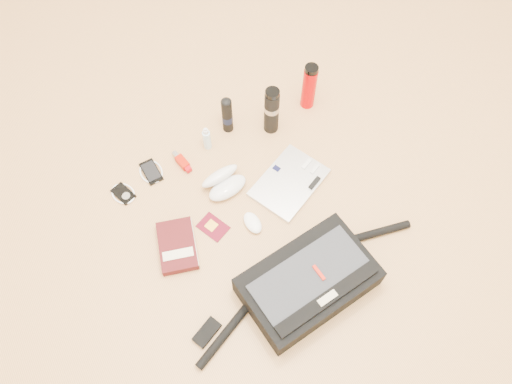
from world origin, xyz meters
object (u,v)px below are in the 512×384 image
Objects in this scene: messenger_bag at (308,282)px; book at (178,246)px; thermos_black at (272,110)px; thermos_red at (309,87)px; laptop at (290,182)px.

messenger_bag reaches higher than book.
thermos_black is 0.22m from thermos_red.
messenger_bag is at bearing -136.35° from laptop.
laptop is (0.17, 0.42, -0.05)m from messenger_bag.
laptop is 0.53m from book.
laptop is at bearing -104.58° from thermos_black.
book is 0.98× the size of thermos_black.
thermos_black is at bearing 65.37° from messenger_bag.
laptop is 1.50× the size of book.
thermos_red is (0.46, 0.74, 0.06)m from messenger_bag.
thermos_red reaches higher than messenger_bag.
thermos_red is (0.81, 0.36, 0.10)m from book.
laptop is 0.32m from thermos_black.
thermos_red is at bearing 24.92° from laptop.
book is 0.89m from thermos_red.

